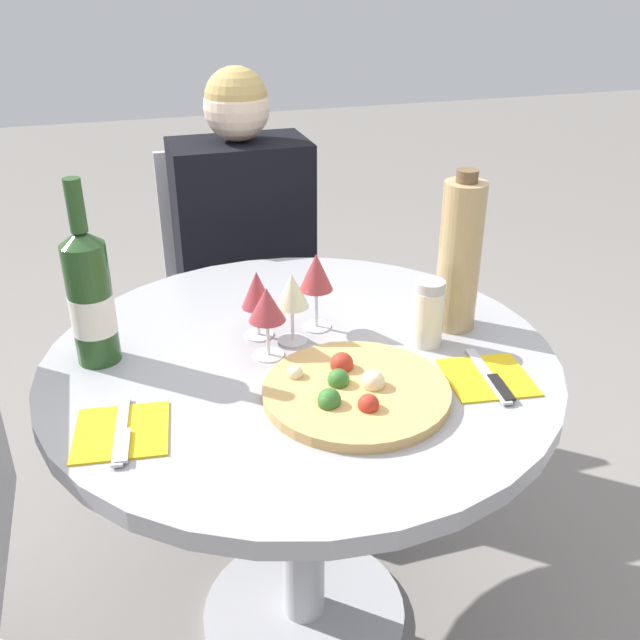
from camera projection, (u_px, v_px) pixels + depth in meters
name	position (u px, v px, depth m)	size (l,w,h in m)	color
ground_plane	(304.00, 614.00, 1.72)	(12.00, 12.00, 0.00)	gray
dining_table	(301.00, 416.00, 1.45)	(1.00, 1.00, 0.72)	#B2B2B7
chair_behind_diner	(243.00, 305.00, 2.24)	(0.43, 0.43, 0.90)	#ADADB2
seated_diner	(252.00, 303.00, 2.08)	(0.38, 0.47, 1.16)	black
pizza_large	(354.00, 390.00, 1.25)	(0.33, 0.33, 0.05)	tan
wine_bottle	(90.00, 298.00, 1.31)	(0.08, 0.08, 0.36)	#23471E
tall_carafe	(460.00, 256.00, 1.42)	(0.09, 0.09, 0.33)	tan
sugar_shaker	(428.00, 313.00, 1.39)	(0.06, 0.06, 0.14)	silver
wine_glass_back_right	(316.00, 274.00, 1.43)	(0.07, 0.07, 0.16)	silver
wine_glass_back_left	(257.00, 291.00, 1.41)	(0.06, 0.06, 0.14)	silver
wine_glass_front_left	(267.00, 306.00, 1.33)	(0.07, 0.07, 0.14)	silver
wine_glass_center	(292.00, 292.00, 1.38)	(0.07, 0.07, 0.15)	silver
place_setting_left	(122.00, 432.00, 1.15)	(0.17, 0.19, 0.01)	gold
place_setting_right	(488.00, 378.00, 1.30)	(0.17, 0.19, 0.01)	gold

